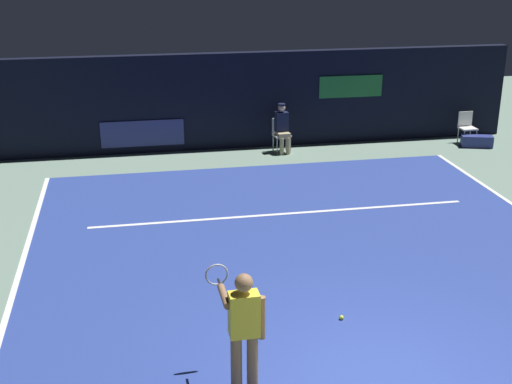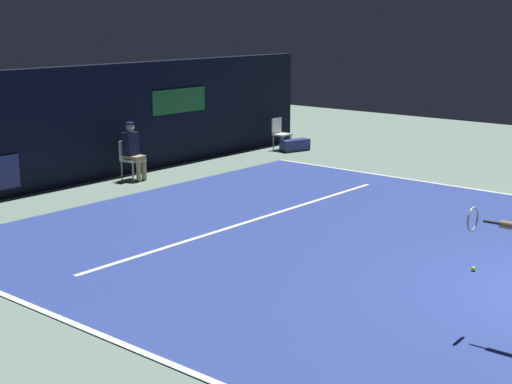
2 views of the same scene
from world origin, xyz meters
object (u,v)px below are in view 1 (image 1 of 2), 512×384
at_px(courtside_chair_near, 467,126).
at_px(tennis_player, 244,329).
at_px(line_judge_on_chair, 282,127).
at_px(tennis_ball, 342,317).
at_px(equipment_bag, 477,141).

bearing_deg(courtside_chair_near, tennis_player, -128.55).
distance_m(tennis_player, courtside_chair_near, 13.04).
height_order(line_judge_on_chair, tennis_ball, line_judge_on_chair).
bearing_deg(line_judge_on_chair, courtside_chair_near, -1.05).
relative_size(line_judge_on_chair, tennis_ball, 19.41).
height_order(tennis_player, courtside_chair_near, tennis_player).
bearing_deg(tennis_player, equipment_bag, 49.82).
height_order(tennis_player, tennis_ball, tennis_player).
bearing_deg(tennis_player, line_judge_on_chair, 74.68).
relative_size(line_judge_on_chair, equipment_bag, 1.57).
distance_m(tennis_player, tennis_ball, 2.53).
bearing_deg(courtside_chair_near, equipment_bag, -74.84).
relative_size(tennis_player, tennis_ball, 25.44).
bearing_deg(line_judge_on_chair, tennis_ball, -96.92).
xyz_separation_m(courtside_chair_near, tennis_ball, (-6.36, -8.63, -0.46)).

